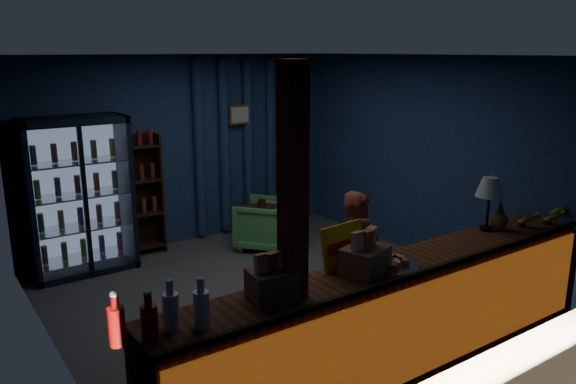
{
  "coord_description": "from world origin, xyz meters",
  "views": [
    {
      "loc": [
        -3.19,
        -4.93,
        2.66
      ],
      "look_at": [
        0.09,
        -0.2,
        1.19
      ],
      "focal_mm": 35.0,
      "sensor_mm": 36.0,
      "label": 1
    }
  ],
  "objects_px": {
    "pastry_tray": "(391,264)",
    "table_lamp": "(490,189)",
    "green_chair": "(266,224)",
    "shopkeeper": "(358,265)"
  },
  "relations": [
    {
      "from": "pastry_tray",
      "to": "shopkeeper",
      "type": "bearing_deg",
      "value": 71.1
    },
    {
      "from": "green_chair",
      "to": "table_lamp",
      "type": "bearing_deg",
      "value": 63.15
    },
    {
      "from": "pastry_tray",
      "to": "table_lamp",
      "type": "height_order",
      "value": "table_lamp"
    },
    {
      "from": "shopkeeper",
      "to": "green_chair",
      "type": "distance_m",
      "value": 2.65
    },
    {
      "from": "table_lamp",
      "to": "pastry_tray",
      "type": "bearing_deg",
      "value": -173.96
    },
    {
      "from": "table_lamp",
      "to": "shopkeeper",
      "type": "bearing_deg",
      "value": 158.35
    },
    {
      "from": "pastry_tray",
      "to": "table_lamp",
      "type": "xyz_separation_m",
      "value": [
        1.44,
        0.15,
        0.39
      ]
    },
    {
      "from": "green_chair",
      "to": "pastry_tray",
      "type": "distance_m",
      "value": 3.35
    },
    {
      "from": "pastry_tray",
      "to": "table_lamp",
      "type": "bearing_deg",
      "value": 6.04
    },
    {
      "from": "green_chair",
      "to": "pastry_tray",
      "type": "bearing_deg",
      "value": 37.23
    }
  ]
}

